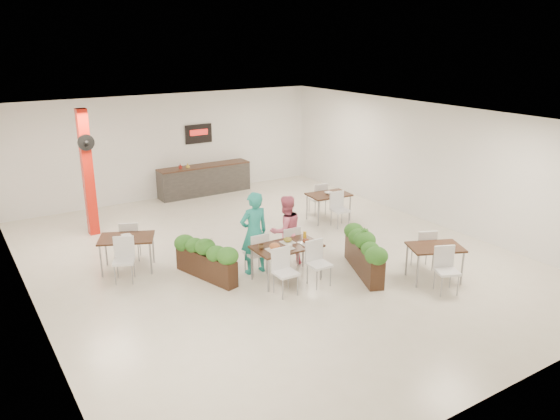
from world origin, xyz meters
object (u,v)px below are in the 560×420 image
at_px(side_table_b, 329,198).
at_px(red_column, 88,172).
at_px(side_table_c, 435,252).
at_px(side_table_a, 127,243).
at_px(service_counter, 204,179).
at_px(planter_left, 206,256).
at_px(planter_right, 364,251).
at_px(diner_woman, 286,231).
at_px(main_table, 286,251).
at_px(diner_man, 254,233).

bearing_deg(side_table_b, red_column, 163.80).
bearing_deg(side_table_c, side_table_a, 166.83).
xyz_separation_m(red_column, service_counter, (4.00, 1.86, -1.15)).
xyz_separation_m(planter_left, planter_right, (2.95, -1.58, 0.01)).
relative_size(diner_woman, side_table_b, 0.96).
xyz_separation_m(red_column, diner_woman, (3.09, -4.30, -0.85)).
bearing_deg(side_table_a, red_column, 115.53).
height_order(red_column, side_table_c, red_column).
height_order(service_counter, planter_right, service_counter).
distance_m(side_table_a, side_table_c, 6.51).
relative_size(main_table, diner_man, 0.91).
bearing_deg(side_table_b, side_table_c, -90.67).
bearing_deg(diner_woman, side_table_a, -26.66).
distance_m(main_table, side_table_c, 3.06).
relative_size(diner_woman, planter_left, 0.93).
relative_size(main_table, side_table_a, 1.00).
distance_m(diner_man, side_table_a, 2.76).
bearing_deg(red_column, planter_left, -72.15).
bearing_deg(side_table_c, planter_left, 170.24).
xyz_separation_m(diner_man, planter_right, (1.96, -1.28, -0.40)).
bearing_deg(diner_woman, main_table, 58.94).
distance_m(red_column, planter_right, 7.10).
bearing_deg(main_table, side_table_b, 40.12).
bearing_deg(main_table, red_column, 118.38).
relative_size(service_counter, diner_man, 1.67).
distance_m(red_column, diner_woman, 5.36).
bearing_deg(diner_woman, service_counter, -97.41).
height_order(diner_woman, side_table_b, diner_woman).
height_order(red_column, diner_woman, red_column).
xyz_separation_m(planter_right, side_table_c, (0.99, -1.06, 0.12)).
bearing_deg(planter_right, diner_man, 146.82).
relative_size(service_counter, planter_right, 1.66).
height_order(planter_left, planter_right, planter_right).
distance_m(red_column, diner_man, 4.93).
bearing_deg(red_column, side_table_a, -89.04).
bearing_deg(diner_man, service_counter, -104.52).
relative_size(service_counter, side_table_c, 1.82).
xyz_separation_m(diner_woman, planter_left, (-1.80, 0.30, -0.30)).
height_order(main_table, diner_man, diner_man).
height_order(planter_left, side_table_c, side_table_c).
distance_m(red_column, side_table_a, 2.89).
height_order(service_counter, side_table_c, service_counter).
xyz_separation_m(planter_right, side_table_a, (-4.20, 2.87, 0.13)).
relative_size(main_table, planter_right, 0.91).
relative_size(service_counter, side_table_b, 1.81).
bearing_deg(service_counter, side_table_b, -67.50).
bearing_deg(side_table_c, diner_woman, 156.58).
bearing_deg(planter_left, service_counter, 65.22).
height_order(diner_man, side_table_b, diner_man).
distance_m(planter_left, side_table_c, 4.75).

